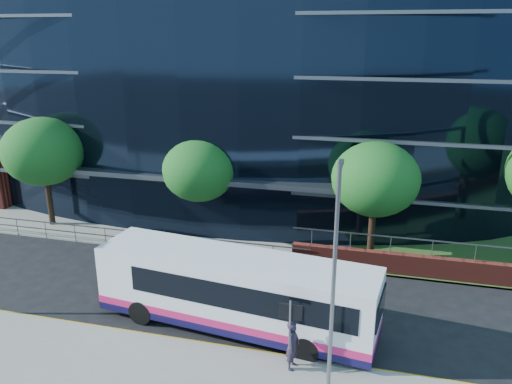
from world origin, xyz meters
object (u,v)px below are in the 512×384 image
(city_bus, at_px, (237,291))
(pedestrian, at_px, (293,345))
(tree_far_c, at_px, (375,179))
(street_sign, at_px, (290,321))
(tree_far_a, at_px, (43,152))
(streetlight_east, at_px, (334,275))
(tree_far_b, at_px, (199,170))

(city_bus, xyz_separation_m, pedestrian, (2.75, -2.24, -0.60))
(tree_far_c, bearing_deg, city_bus, -121.93)
(tree_far_c, bearing_deg, street_sign, -103.29)
(city_bus, relative_size, pedestrian, 6.35)
(street_sign, distance_m, tree_far_a, 20.63)
(tree_far_a, distance_m, pedestrian, 20.84)
(tree_far_c, xyz_separation_m, streetlight_east, (-1.00, -11.17, -0.10))
(tree_far_c, xyz_separation_m, pedestrian, (-2.40, -10.50, -3.44))
(street_sign, bearing_deg, tree_far_c, 76.71)
(street_sign, bearing_deg, tree_far_a, 148.83)
(tree_far_c, bearing_deg, streetlight_east, -95.11)
(tree_far_b, height_order, pedestrian, tree_far_b)
(tree_far_c, relative_size, streetlight_east, 0.81)
(tree_far_a, bearing_deg, tree_far_b, 2.86)
(tree_far_c, bearing_deg, pedestrian, -102.85)
(street_sign, distance_m, tree_far_c, 11.14)
(street_sign, xyz_separation_m, tree_far_b, (-7.50, 11.09, 2.06))
(tree_far_a, relative_size, pedestrian, 3.68)
(city_bus, bearing_deg, tree_far_a, 157.78)
(tree_far_a, relative_size, city_bus, 0.58)
(street_sign, height_order, city_bus, city_bus)
(tree_far_a, xyz_separation_m, tree_far_c, (20.00, 0.00, -0.33))
(city_bus, bearing_deg, tree_far_b, 125.85)
(street_sign, xyz_separation_m, pedestrian, (0.10, 0.09, -1.05))
(streetlight_east, bearing_deg, pedestrian, 154.22)
(street_sign, distance_m, pedestrian, 1.06)
(tree_far_a, height_order, pedestrian, tree_far_a)
(streetlight_east, height_order, city_bus, streetlight_east)
(street_sign, bearing_deg, pedestrian, 39.90)
(tree_far_a, distance_m, city_bus, 17.29)
(tree_far_a, relative_size, tree_far_b, 1.15)
(streetlight_east, bearing_deg, tree_far_c, 84.89)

